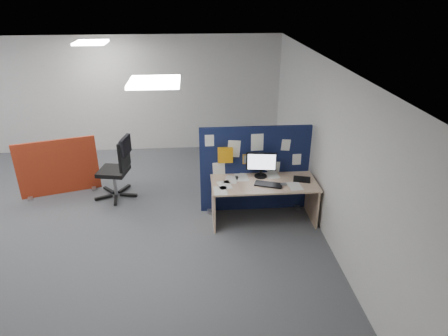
{
  "coord_description": "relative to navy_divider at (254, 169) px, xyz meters",
  "views": [
    {
      "loc": [
        2.45,
        -5.76,
        3.75
      ],
      "look_at": [
        2.92,
        0.09,
        1.0
      ],
      "focal_mm": 32.0,
      "sensor_mm": 36.0,
      "label": 1
    }
  ],
  "objects": [
    {
      "name": "desk_papers",
      "position": [
        -0.15,
        -0.37,
        -0.06
      ],
      "size": [
        1.45,
        0.82,
        0.0
      ],
      "color": "white",
      "rests_on": "main_desk"
    },
    {
      "name": "ceiling",
      "position": [
        -3.46,
        -0.46,
        1.91
      ],
      "size": [
        9.0,
        7.0,
        0.02
      ],
      "primitive_type": "cube",
      "color": "white",
      "rests_on": "wall_back"
    },
    {
      "name": "mouse",
      "position": [
        0.41,
        -0.53,
        -0.05
      ],
      "size": [
        0.11,
        0.08,
        0.03
      ],
      "primitive_type": "cube",
      "rotation": [
        0.0,
        0.0,
        0.22
      ],
      "color": "#98979D",
      "rests_on": "main_desk"
    },
    {
      "name": "paper_tray",
      "position": [
        0.77,
        -0.35,
        -0.05
      ],
      "size": [
        0.33,
        0.29,
        0.01
      ],
      "primitive_type": "cube",
      "rotation": [
        0.0,
        0.0,
        -0.28
      ],
      "color": "black",
      "rests_on": "main_desk"
    },
    {
      "name": "floor",
      "position": [
        -3.46,
        -0.46,
        -0.79
      ],
      "size": [
        9.0,
        9.0,
        0.0
      ],
      "primitive_type": "plane",
      "color": "#4D4F54",
      "rests_on": "ground"
    },
    {
      "name": "wall_back",
      "position": [
        -3.46,
        3.04,
        0.56
      ],
      "size": [
        9.0,
        0.02,
        2.7
      ],
      "primitive_type": "cube",
      "color": "silver",
      "rests_on": "floor"
    },
    {
      "name": "main_desk",
      "position": [
        0.12,
        -0.35,
        -0.23
      ],
      "size": [
        1.75,
        0.78,
        0.73
      ],
      "color": "tan",
      "rests_on": "floor"
    },
    {
      "name": "office_chair",
      "position": [
        -2.42,
        0.63,
        -0.11
      ],
      "size": [
        0.79,
        0.79,
        1.2
      ],
      "rotation": [
        0.0,
        0.0,
        -0.19
      ],
      "color": "black",
      "rests_on": "floor"
    },
    {
      "name": "ceiling_lights",
      "position": [
        -3.13,
        0.21,
        1.88
      ],
      "size": [
        4.1,
        4.1,
        0.04
      ],
      "color": "white",
      "rests_on": "ceiling"
    },
    {
      "name": "keyboard",
      "position": [
        0.17,
        -0.51,
        -0.05
      ],
      "size": [
        0.48,
        0.32,
        0.02
      ],
      "primitive_type": "cube",
      "rotation": [
        0.0,
        0.0,
        -0.34
      ],
      "color": "black",
      "rests_on": "main_desk"
    },
    {
      "name": "navy_divider",
      "position": [
        0.0,
        0.0,
        0.0
      ],
      "size": [
        1.9,
        0.3,
        1.57
      ],
      "color": "#101C3D",
      "rests_on": "floor"
    },
    {
      "name": "red_divider",
      "position": [
        -3.61,
        0.88,
        -0.25
      ],
      "size": [
        1.42,
        0.45,
        1.1
      ],
      "rotation": [
        0.0,
        0.0,
        0.28
      ],
      "color": "#9B2C14",
      "rests_on": "floor"
    },
    {
      "name": "monitor_main",
      "position": [
        0.1,
        -0.18,
        0.18
      ],
      "size": [
        0.5,
        0.21,
        0.44
      ],
      "rotation": [
        0.0,
        0.0,
        -0.14
      ],
      "color": "black",
      "rests_on": "main_desk"
    },
    {
      "name": "wall_right",
      "position": [
        1.04,
        -0.46,
        0.56
      ],
      "size": [
        0.02,
        7.0,
        2.7
      ],
      "primitive_type": "cube",
      "color": "silver",
      "rests_on": "floor"
    }
  ]
}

